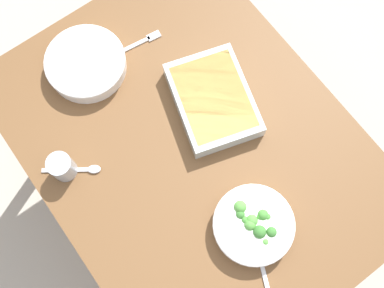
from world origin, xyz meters
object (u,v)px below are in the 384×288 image
(fork_on_table, at_px, (139,43))
(spoon_by_broccoli, at_px, (263,270))
(broccoli_bowl, at_px, (253,225))
(drink_cup, at_px, (62,167))
(spoon_by_stew, at_px, (96,77))
(spoon_spare, at_px, (80,170))
(stew_bowl, at_px, (86,64))
(baking_dish, at_px, (213,100))

(fork_on_table, bearing_deg, spoon_by_broccoli, 171.22)
(broccoli_bowl, bearing_deg, spoon_by_broccoli, 155.83)
(drink_cup, xyz_separation_m, fork_on_table, (0.22, -0.41, -0.04))
(spoon_by_stew, xyz_separation_m, spoon_by_broccoli, (-0.77, -0.06, 0.00))
(spoon_spare, bearing_deg, drink_cup, 55.04)
(spoon_by_stew, bearing_deg, fork_on_table, -83.86)
(spoon_by_broccoli, relative_size, spoon_spare, 1.09)
(spoon_spare, bearing_deg, fork_on_table, -57.29)
(fork_on_table, bearing_deg, spoon_by_stew, 96.14)
(stew_bowl, distance_m, spoon_by_stew, 0.05)
(stew_bowl, relative_size, baking_dish, 0.72)
(broccoli_bowl, relative_size, fork_on_table, 1.30)
(stew_bowl, relative_size, fork_on_table, 1.42)
(broccoli_bowl, distance_m, drink_cup, 0.57)
(stew_bowl, xyz_separation_m, baking_dish, (-0.33, -0.25, 0.00))
(spoon_by_stew, height_order, fork_on_table, spoon_by_stew)
(baking_dish, bearing_deg, spoon_spare, 81.89)
(baking_dish, bearing_deg, broccoli_bowl, 159.75)
(drink_cup, relative_size, spoon_by_stew, 0.48)
(baking_dish, xyz_separation_m, drink_cup, (0.09, 0.48, 0.00))
(broccoli_bowl, distance_m, spoon_by_stew, 0.66)
(stew_bowl, bearing_deg, broccoli_bowl, -171.02)
(drink_cup, bearing_deg, broccoli_bowl, -143.01)
(broccoli_bowl, distance_m, fork_on_table, 0.68)
(spoon_by_stew, bearing_deg, stew_bowl, 5.29)
(stew_bowl, relative_size, spoon_by_broccoli, 1.51)
(stew_bowl, height_order, broccoli_bowl, broccoli_bowl)
(spoon_by_broccoli, bearing_deg, stew_bowl, 4.21)
(broccoli_bowl, height_order, spoon_by_stew, broccoli_bowl)
(broccoli_bowl, relative_size, spoon_by_stew, 1.31)
(drink_cup, bearing_deg, spoon_spare, -124.96)
(stew_bowl, bearing_deg, spoon_by_broccoli, -175.79)
(stew_bowl, xyz_separation_m, spoon_by_broccoli, (-0.81, -0.06, -0.03))
(spoon_by_stew, xyz_separation_m, spoon_spare, (-0.22, 0.20, 0.00))
(broccoli_bowl, xyz_separation_m, drink_cup, (0.46, 0.34, 0.01))
(stew_bowl, xyz_separation_m, spoon_by_stew, (-0.04, -0.00, -0.03))
(spoon_by_broccoli, relative_size, fork_on_table, 0.94)
(drink_cup, xyz_separation_m, spoon_spare, (-0.02, -0.04, -0.03))
(drink_cup, distance_m, spoon_by_broccoli, 0.64)
(fork_on_table, bearing_deg, broccoli_bowl, 173.99)
(spoon_by_stew, bearing_deg, spoon_by_broccoli, -175.85)
(stew_bowl, height_order, fork_on_table, stew_bowl)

